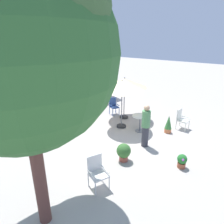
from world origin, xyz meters
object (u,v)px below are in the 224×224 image
object	(u,v)px
patio_umbrella_0	(125,83)
shade_tree	(22,52)
potted_plant_3	(22,140)
patio_chair_2	(97,170)
potted_plant_4	(124,152)
potted_plant_0	(182,161)
patio_chair_0	(114,105)
patio_chair_1	(181,118)
cafe_table_0	(140,120)
patio_umbrella_1	(122,86)
potted_plant_1	(62,131)
standing_person	(146,126)
potted_plant_2	(168,124)

from	to	relation	value
patio_umbrella_0	shade_tree	bearing A→B (deg)	-158.71
shade_tree	potted_plant_3	world-z (taller)	shade_tree
patio_umbrella_0	patio_chair_2	distance (m)	5.43
shade_tree	potted_plant_4	size ratio (longest dim) A/B	8.54
shade_tree	potted_plant_0	size ratio (longest dim) A/B	11.50
patio_chair_2	potted_plant_4	xyz separation A→B (m)	(1.48, 0.19, -0.18)
patio_chair_0	patio_chair_1	world-z (taller)	patio_chair_1
patio_chair_2	cafe_table_0	bearing A→B (deg)	15.31
patio_umbrella_1	patio_chair_0	xyz separation A→B (m)	(1.07, 1.38, -1.46)
patio_umbrella_1	patio_chair_0	distance (m)	2.27
cafe_table_0	potted_plant_4	bearing A→B (deg)	-159.79
shade_tree	patio_umbrella_0	distance (m)	6.83
patio_chair_1	potted_plant_3	world-z (taller)	patio_chair_1
patio_chair_2	potted_plant_1	bearing A→B (deg)	70.23
patio_chair_2	potted_plant_4	distance (m)	1.50
cafe_table_0	potted_plant_0	distance (m)	2.89
potted_plant_1	potted_plant_4	bearing A→B (deg)	-82.98
potted_plant_3	standing_person	distance (m)	4.72
potted_plant_4	standing_person	world-z (taller)	standing_person
cafe_table_0	potted_plant_0	xyz separation A→B (m)	(-1.40, -2.52, -0.27)
cafe_table_0	patio_chair_2	xyz separation A→B (m)	(-3.79, -1.04, 0.00)
standing_person	patio_umbrella_1	bearing A→B (deg)	65.49
potted_plant_3	standing_person	world-z (taller)	standing_person
patio_chair_0	potted_plant_1	size ratio (longest dim) A/B	1.43
potted_plant_2	standing_person	distance (m)	1.76
cafe_table_0	potted_plant_2	size ratio (longest dim) A/B	0.94
cafe_table_0	potted_plant_4	size ratio (longest dim) A/B	1.19
patio_chair_1	patio_chair_2	size ratio (longest dim) A/B	0.98
patio_umbrella_1	potted_plant_1	xyz separation A→B (m)	(-2.51, 1.16, -1.62)
potted_plant_3	standing_person	size ratio (longest dim) A/B	0.41
patio_chair_0	potted_plant_3	size ratio (longest dim) A/B	1.32
potted_plant_0	potted_plant_2	xyz separation A→B (m)	(2.10, 1.49, 0.14)
patio_chair_1	potted_plant_2	xyz separation A→B (m)	(-0.78, 0.26, -0.12)
potted_plant_1	patio_chair_2	bearing A→B (deg)	-109.77
patio_chair_0	potted_plant_0	distance (m)	5.34
shade_tree	patio_chair_0	distance (m)	7.68
patio_umbrella_1	cafe_table_0	bearing A→B (deg)	-79.82
patio_chair_1	potted_plant_1	xyz separation A→B (m)	(-4.16, 3.36, -0.16)
potted_plant_1	potted_plant_2	size ratio (longest dim) A/B	0.80
patio_chair_1	patio_chair_0	bearing A→B (deg)	99.28
patio_chair_0	patio_chair_1	size ratio (longest dim) A/B	0.99
patio_umbrella_0	patio_chair_0	xyz separation A→B (m)	(0.09, 0.78, -1.35)
patio_umbrella_1	patio_chair_1	size ratio (longest dim) A/B	2.44
cafe_table_0	standing_person	bearing A→B (deg)	-138.46
shade_tree	potted_plant_4	bearing A→B (deg)	0.45
patio_chair_0	patio_chair_2	bearing A→B (deg)	-144.63
potted_plant_2	standing_person	size ratio (longest dim) A/B	0.48
patio_umbrella_0	patio_chair_1	world-z (taller)	patio_umbrella_0
cafe_table_0	potted_plant_4	xyz separation A→B (m)	(-2.31, -0.85, -0.17)
patio_umbrella_1	potted_plant_1	world-z (taller)	patio_umbrella_1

